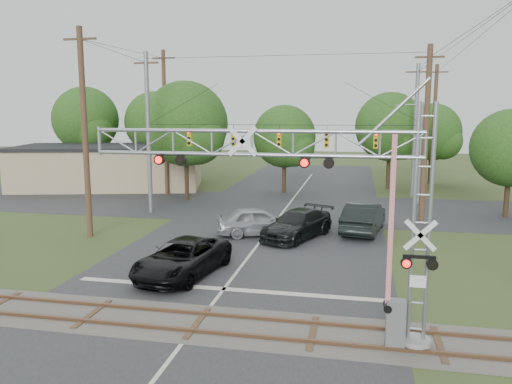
% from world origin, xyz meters
% --- Properties ---
extents(ground, '(160.00, 160.00, 0.00)m').
position_xyz_m(ground, '(0.00, 0.00, 0.00)').
color(ground, '#384821').
rests_on(ground, ground).
extents(road_main, '(14.00, 90.00, 0.02)m').
position_xyz_m(road_main, '(0.00, 10.00, 0.01)').
color(road_main, '#27282A').
rests_on(road_main, ground).
extents(road_cross, '(90.00, 12.00, 0.02)m').
position_xyz_m(road_cross, '(0.00, 24.00, 0.01)').
color(road_cross, '#27282A').
rests_on(road_cross, ground).
extents(railroad_track, '(90.00, 3.20, 0.17)m').
position_xyz_m(railroad_track, '(0.00, 2.00, 0.03)').
color(railroad_track, '#47413E').
rests_on(railroad_track, ground).
extents(crossing_gantry, '(11.01, 0.97, 7.62)m').
position_xyz_m(crossing_gantry, '(4.00, 1.63, 4.69)').
color(crossing_gantry, gray).
rests_on(crossing_gantry, ground).
extents(traffic_signal_span, '(19.34, 0.36, 11.50)m').
position_xyz_m(traffic_signal_span, '(0.93, 20.00, 5.71)').
color(traffic_signal_span, gray).
rests_on(traffic_signal_span, ground).
extents(pickup_black, '(3.58, 6.11, 1.60)m').
position_xyz_m(pickup_black, '(-2.31, 6.91, 0.80)').
color(pickup_black, black).
rests_on(pickup_black, ground).
extents(car_dark, '(4.35, 6.05, 1.63)m').
position_xyz_m(car_dark, '(1.94, 14.69, 0.81)').
color(car_dark, black).
rests_on(car_dark, ground).
extents(sedan_silver, '(5.41, 3.64, 1.71)m').
position_xyz_m(sedan_silver, '(-0.43, 14.88, 0.86)').
color(sedan_silver, '#97999E').
rests_on(sedan_silver, ground).
extents(suv_dark, '(2.89, 5.82, 1.83)m').
position_xyz_m(suv_dark, '(5.75, 16.95, 0.92)').
color(suv_dark, black).
rests_on(suv_dark, ground).
extents(commercial_building, '(19.20, 13.06, 4.09)m').
position_xyz_m(commercial_building, '(-18.37, 30.82, 2.05)').
color(commercial_building, tan).
rests_on(commercial_building, ground).
extents(streetlight, '(2.14, 0.22, 8.04)m').
position_xyz_m(streetlight, '(9.90, 27.21, 4.49)').
color(streetlight, gray).
rests_on(streetlight, ground).
extents(utility_poles, '(25.63, 28.04, 13.09)m').
position_xyz_m(utility_poles, '(2.41, 22.28, 6.18)').
color(utility_poles, '#432E1F').
rests_on(utility_poles, ground).
extents(treeline, '(56.84, 22.04, 10.03)m').
position_xyz_m(treeline, '(-4.57, 33.51, 5.80)').
color(treeline, '#332617').
rests_on(treeline, ground).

